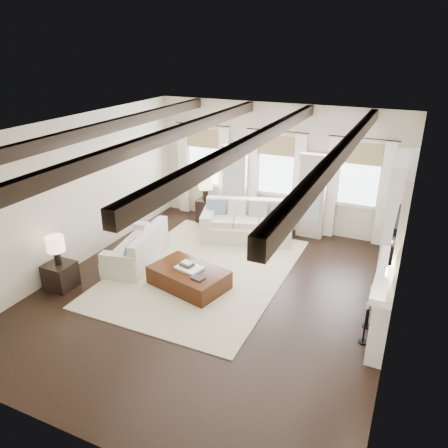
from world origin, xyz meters
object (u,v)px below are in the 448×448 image
at_px(ottoman, 189,278).
at_px(side_table_back, 206,211).
at_px(sofa_back, 247,224).
at_px(sofa_left, 139,249).
at_px(side_table_front, 61,275).

distance_m(ottoman, side_table_back, 3.39).
bearing_deg(sofa_back, side_table_back, 159.80).
relative_size(sofa_left, side_table_back, 3.09).
bearing_deg(side_table_back, sofa_left, -96.52).
distance_m(sofa_back, ottoman, 2.66).
xyz_separation_m(sofa_left, side_table_back, (0.31, 2.70, 0.00)).
relative_size(sofa_left, ottoman, 1.31).
relative_size(ottoman, side_table_front, 2.86).
xyz_separation_m(sofa_back, ottoman, (-0.19, -2.65, -0.18)).
height_order(sofa_back, side_table_back, sofa_back).
bearing_deg(sofa_left, sofa_back, 51.94).
relative_size(sofa_back, sofa_left, 1.21).
bearing_deg(side_table_front, sofa_left, 62.58).
bearing_deg(sofa_left, side_table_back, 83.48).
xyz_separation_m(ottoman, side_table_front, (-2.32, -1.09, 0.07)).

